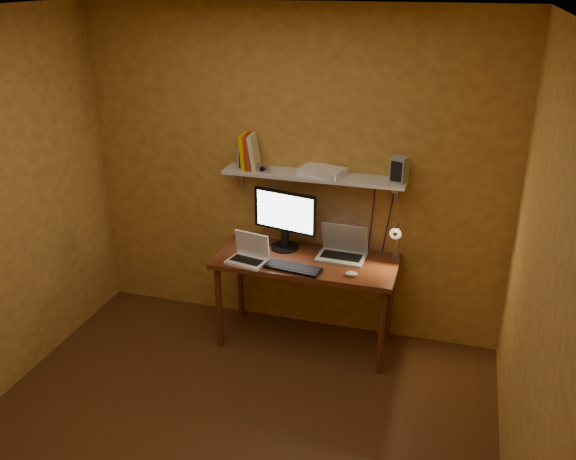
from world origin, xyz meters
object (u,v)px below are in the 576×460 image
(monitor, at_px, (285,217))
(desk_lamp, at_px, (396,238))
(desk, at_px, (306,269))
(laptop, at_px, (343,248))
(keyboard, at_px, (293,268))
(netbook, at_px, (249,254))
(mouse, at_px, (352,274))
(shelf_camera, at_px, (264,168))
(wall_shelf, at_px, (313,176))
(speaker_left, at_px, (245,158))
(router, at_px, (323,171))
(speaker_right, at_px, (399,170))

(monitor, relative_size, desk_lamp, 1.40)
(desk, distance_m, monitor, 0.44)
(laptop, distance_m, desk_lamp, 0.42)
(keyboard, distance_m, desk_lamp, 0.80)
(netbook, relative_size, mouse, 3.53)
(desk, relative_size, mouse, 15.26)
(laptop, distance_m, mouse, 0.33)
(laptop, xyz_separation_m, shelf_camera, (-0.63, -0.00, 0.59))
(wall_shelf, relative_size, keyboard, 3.28)
(keyboard, distance_m, shelf_camera, 0.79)
(wall_shelf, relative_size, monitor, 2.66)
(desk_lamp, bearing_deg, laptop, 179.69)
(desk, distance_m, netbook, 0.46)
(wall_shelf, distance_m, keyboard, 0.71)
(monitor, xyz_separation_m, speaker_left, (-0.33, 0.03, 0.44))
(desk, relative_size, laptop, 3.73)
(netbook, distance_m, mouse, 0.80)
(router, bearing_deg, keyboard, -106.60)
(wall_shelf, bearing_deg, monitor, -168.30)
(speaker_left, bearing_deg, shelf_camera, -28.93)
(keyboard, xyz_separation_m, speaker_right, (0.69, 0.38, 0.71))
(keyboard, height_order, speaker_left, speaker_left)
(monitor, bearing_deg, speaker_left, -172.70)
(desk, bearing_deg, monitor, 145.07)
(shelf_camera, height_order, router, shelf_camera)
(netbook, xyz_separation_m, router, (0.48, 0.35, 0.59))
(desk_lamp, height_order, speaker_left, speaker_left)
(desk, height_order, shelf_camera, shelf_camera)
(wall_shelf, height_order, speaker_left, speaker_left)
(desk, height_order, wall_shelf, wall_shelf)
(netbook, relative_size, speaker_left, 1.86)
(mouse, bearing_deg, monitor, 146.65)
(laptop, distance_m, speaker_left, 1.03)
(mouse, distance_m, speaker_right, 0.83)
(laptop, bearing_deg, speaker_right, 11.42)
(speaker_right, bearing_deg, speaker_left, -162.36)
(speaker_left, bearing_deg, netbook, -79.50)
(monitor, relative_size, mouse, 5.73)
(monitor, distance_m, keyboard, 0.46)
(speaker_left, distance_m, router, 0.62)
(desk, xyz_separation_m, mouse, (0.39, -0.17, 0.10))
(monitor, height_order, shelf_camera, shelf_camera)
(wall_shelf, xyz_separation_m, shelf_camera, (-0.37, -0.07, 0.05))
(laptop, bearing_deg, desk, -150.78)
(desk_lamp, height_order, shelf_camera, shelf_camera)
(router, bearing_deg, speaker_right, -1.55)
(monitor, height_order, mouse, monitor)
(netbook, xyz_separation_m, desk_lamp, (1.07, 0.27, 0.15))
(speaker_right, bearing_deg, netbook, -145.18)
(speaker_left, xyz_separation_m, router, (0.61, 0.02, -0.06))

